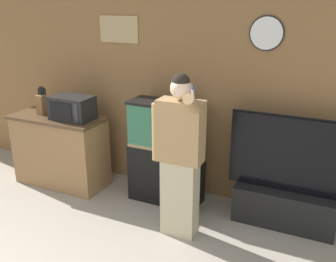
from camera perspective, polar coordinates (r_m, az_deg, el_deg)
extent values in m
cube|color=olive|center=(4.60, 1.71, 6.17)|extent=(10.00, 0.06, 2.60)
cube|color=tan|center=(4.83, -7.51, 15.11)|extent=(0.54, 0.02, 0.33)
cylinder|color=white|center=(4.16, 14.79, 14.20)|extent=(0.34, 0.03, 0.34)
cylinder|color=black|center=(4.16, 14.80, 14.21)|extent=(0.36, 0.01, 0.36)
cube|color=olive|center=(5.15, -15.99, -3.01)|extent=(1.20, 0.53, 0.91)
cube|color=#513A24|center=(5.00, -16.48, 1.98)|extent=(1.24, 0.57, 0.03)
cube|color=black|center=(4.78, -14.38, 3.44)|extent=(0.52, 0.32, 0.29)
cube|color=black|center=(4.69, -16.04, 2.97)|extent=(0.32, 0.01, 0.20)
cube|color=#2D2D33|center=(4.55, -13.85, 2.66)|extent=(0.05, 0.01, 0.23)
cube|color=brown|center=(5.13, -18.69, 3.84)|extent=(0.11, 0.11, 0.25)
cylinder|color=black|center=(5.12, -19.15, 5.68)|extent=(0.02, 0.02, 0.08)
cylinder|color=black|center=(5.10, -18.97, 5.80)|extent=(0.02, 0.02, 0.11)
cylinder|color=black|center=(5.08, -18.76, 5.73)|extent=(0.02, 0.02, 0.10)
cylinder|color=black|center=(5.07, -18.54, 5.59)|extent=(0.02, 0.02, 0.08)
cylinder|color=black|center=(5.15, -18.84, 5.91)|extent=(0.02, 0.02, 0.10)
cylinder|color=black|center=(5.13, -18.64, 5.90)|extent=(0.02, 0.02, 0.11)
cylinder|color=black|center=(5.11, -18.44, 5.84)|extent=(0.02, 0.02, 0.10)
cylinder|color=black|center=(5.10, -18.22, 5.76)|extent=(0.02, 0.02, 0.09)
cube|color=black|center=(4.58, -0.25, -6.51)|extent=(0.87, 0.38, 0.70)
cube|color=#937F5B|center=(4.43, -0.26, -2.19)|extent=(0.85, 0.37, 0.04)
cube|color=#2D6B4C|center=(4.34, -0.26, 0.92)|extent=(0.84, 0.37, 0.53)
cube|color=black|center=(4.27, -0.27, 4.21)|extent=(0.87, 0.38, 0.03)
cube|color=black|center=(4.38, 17.28, -10.93)|extent=(1.07, 0.40, 0.41)
cube|color=black|center=(4.11, 18.12, -3.53)|extent=(1.26, 0.05, 0.81)
cube|color=black|center=(4.14, 18.17, -3.39)|extent=(1.29, 0.01, 0.84)
cube|color=#BCAD89|center=(3.93, 1.81, -10.12)|extent=(0.36, 0.20, 0.83)
cube|color=#A37F51|center=(3.63, 1.93, -0.06)|extent=(0.45, 0.22, 0.62)
sphere|color=beige|center=(3.51, 2.00, 6.52)|extent=(0.21, 0.21, 0.21)
sphere|color=black|center=(3.50, 2.02, 7.43)|extent=(0.17, 0.17, 0.17)
cylinder|color=#A37F51|center=(3.74, -1.58, -0.15)|extent=(0.12, 0.12, 0.59)
cylinder|color=#A37F51|center=(3.35, 3.92, 3.87)|extent=(0.11, 0.33, 0.27)
cylinder|color=white|center=(3.30, 3.84, 5.48)|extent=(0.02, 0.06, 0.11)
cylinder|color=#2856B2|center=(3.27, 3.73, 6.42)|extent=(0.02, 0.03, 0.05)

